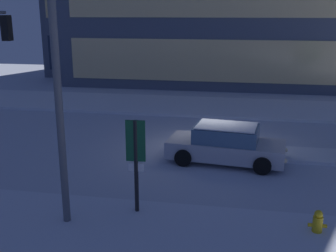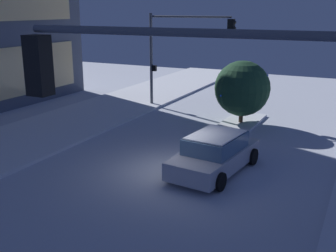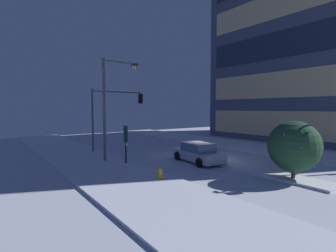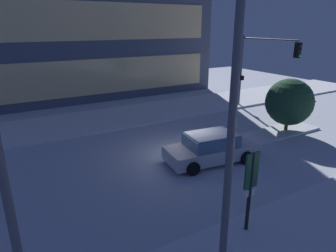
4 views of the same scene
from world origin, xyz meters
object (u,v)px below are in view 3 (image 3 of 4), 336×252
(parking_info_sign, at_px, (126,140))
(street_lamp_arched, at_px, (114,95))
(car_near, at_px, (198,153))
(decorated_tree_median, at_px, (294,146))
(fire_hydrant, at_px, (160,175))
(traffic_light_corner_near_left, at_px, (115,107))

(parking_info_sign, bearing_deg, street_lamp_arched, 90.33)
(car_near, relative_size, street_lamp_arched, 0.60)
(car_near, xyz_separation_m, decorated_tree_median, (6.90, 1.06, 1.25))
(street_lamp_arched, bearing_deg, fire_hydrant, -93.87)
(car_near, relative_size, decorated_tree_median, 1.38)
(street_lamp_arched, distance_m, decorated_tree_median, 12.98)
(parking_info_sign, bearing_deg, traffic_light_corner_near_left, 69.46)
(street_lamp_arched, distance_m, fire_hydrant, 8.25)
(traffic_light_corner_near_left, distance_m, street_lamp_arched, 5.27)
(decorated_tree_median, bearing_deg, street_lamp_arched, -151.18)
(traffic_light_corner_near_left, xyz_separation_m, street_lamp_arched, (4.71, -2.19, 0.92))
(fire_hydrant, bearing_deg, car_near, 116.60)
(fire_hydrant, bearing_deg, parking_info_sign, 176.45)
(parking_info_sign, relative_size, decorated_tree_median, 0.84)
(traffic_light_corner_near_left, bearing_deg, street_lamp_arched, -114.89)
(street_lamp_arched, bearing_deg, decorated_tree_median, -63.28)
(traffic_light_corner_near_left, relative_size, decorated_tree_median, 1.72)
(street_lamp_arched, distance_m, parking_info_sign, 3.74)
(parking_info_sign, height_order, decorated_tree_median, decorated_tree_median)
(fire_hydrant, xyz_separation_m, decorated_tree_median, (4.29, 6.28, 1.60))
(car_near, bearing_deg, decorated_tree_median, 15.24)
(traffic_light_corner_near_left, height_order, fire_hydrant, traffic_light_corner_near_left)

